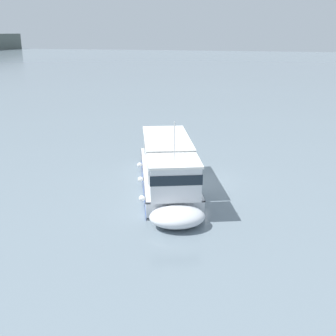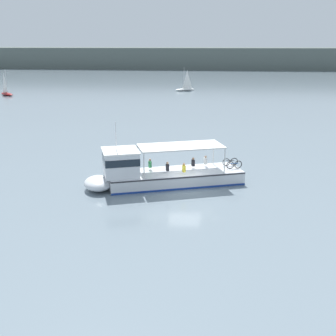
# 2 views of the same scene
# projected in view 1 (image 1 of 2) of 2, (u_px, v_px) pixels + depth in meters

# --- Properties ---
(ground_plane) EXTENTS (400.00, 400.00, 0.00)m
(ground_plane) POSITION_uv_depth(u_px,v_px,m) (191.00, 182.00, 28.22)
(ground_plane) COLOR slate
(ferry_main) EXTENTS (13.01, 7.15, 5.32)m
(ferry_main) POSITION_uv_depth(u_px,v_px,m) (169.00, 179.00, 25.89)
(ferry_main) COLOR silver
(ferry_main) RESTS_ON ground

